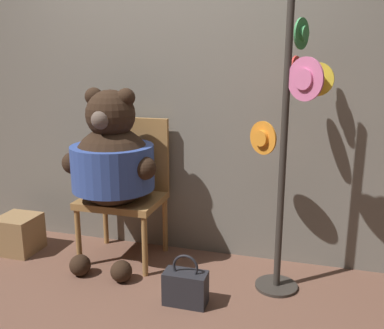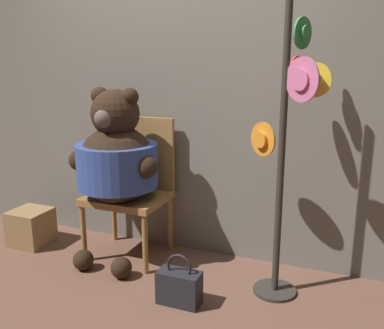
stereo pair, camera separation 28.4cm
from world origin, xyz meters
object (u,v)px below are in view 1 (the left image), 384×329
(chair, at_px, (127,184))
(hat_display_rack, at_px, (288,139))
(handbag_on_ground, at_px, (185,287))
(teddy_bear, at_px, (112,162))

(chair, relative_size, hat_display_rack, 0.56)
(chair, distance_m, handbag_on_ground, 0.96)
(chair, xyz_separation_m, handbag_on_ground, (0.63, -0.56, -0.45))
(chair, distance_m, teddy_bear, 0.27)
(hat_display_rack, xyz_separation_m, handbag_on_ground, (-0.55, -0.38, -0.89))
(chair, relative_size, handbag_on_ground, 3.18)
(hat_display_rack, distance_m, handbag_on_ground, 1.11)
(chair, xyz_separation_m, teddy_bear, (-0.03, -0.17, 0.21))
(hat_display_rack, bearing_deg, handbag_on_ground, -145.49)
(chair, height_order, handbag_on_ground, chair)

